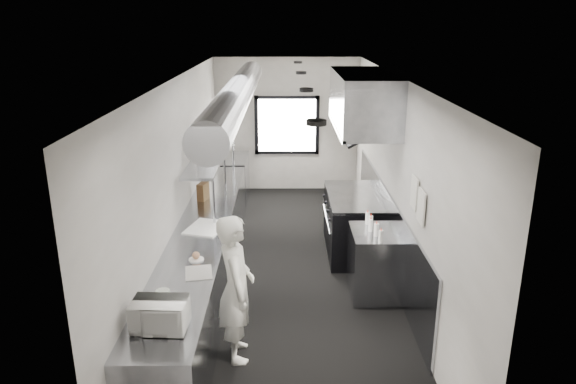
{
  "coord_description": "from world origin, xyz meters",
  "views": [
    {
      "loc": [
        -0.05,
        -7.13,
        3.55
      ],
      "look_at": [
        -0.0,
        -0.2,
        1.29
      ],
      "focal_mm": 33.32,
      "sensor_mm": 36.0,
      "label": 1
    }
  ],
  "objects_px": {
    "microwave": "(160,315)",
    "plate_stack_a": "(206,153)",
    "prep_counter": "(204,257)",
    "squeeze_bottle_e": "(367,218)",
    "deli_tub_b": "(154,306)",
    "range": "(354,223)",
    "deli_tub_a": "(163,295)",
    "bottle_station": "(375,263)",
    "line_cook": "(236,288)",
    "squeeze_bottle_a": "(381,236)",
    "cutting_board": "(206,227)",
    "squeeze_bottle_d": "(371,222)",
    "pass_shelf": "(212,153)",
    "plate_stack_b": "(209,146)",
    "far_work_table": "(230,179)",
    "small_plate": "(196,259)",
    "squeeze_bottle_c": "(371,225)",
    "plate_stack_c": "(213,139)",
    "knife_block": "(203,191)",
    "plate_stack_d": "(216,132)",
    "exhaust_hood": "(363,101)"
  },
  "relations": [
    {
      "from": "knife_block",
      "to": "squeeze_bottle_a",
      "type": "xyz_separation_m",
      "value": [
        2.43,
        -1.67,
        -0.05
      ]
    },
    {
      "from": "line_cook",
      "to": "plate_stack_d",
      "type": "height_order",
      "value": "plate_stack_d"
    },
    {
      "from": "pass_shelf",
      "to": "small_plate",
      "type": "relative_size",
      "value": 17.18
    },
    {
      "from": "far_work_table",
      "to": "squeeze_bottle_c",
      "type": "distance_m",
      "value": 4.5
    },
    {
      "from": "deli_tub_a",
      "to": "plate_stack_d",
      "type": "distance_m",
      "value": 4.08
    },
    {
      "from": "range",
      "to": "plate_stack_d",
      "type": "xyz_separation_m",
      "value": [
        -2.23,
        0.85,
        1.29
      ]
    },
    {
      "from": "prep_counter",
      "to": "deli_tub_b",
      "type": "distance_m",
      "value": 2.21
    },
    {
      "from": "range",
      "to": "deli_tub_a",
      "type": "relative_size",
      "value": 11.3
    },
    {
      "from": "cutting_board",
      "to": "knife_block",
      "type": "height_order",
      "value": "knife_block"
    },
    {
      "from": "plate_stack_c",
      "to": "squeeze_bottle_d",
      "type": "xyz_separation_m",
      "value": [
        2.27,
        -1.74,
        -0.74
      ]
    },
    {
      "from": "bottle_station",
      "to": "plate_stack_b",
      "type": "height_order",
      "value": "plate_stack_b"
    },
    {
      "from": "squeeze_bottle_a",
      "to": "squeeze_bottle_c",
      "type": "xyz_separation_m",
      "value": [
        -0.07,
        0.37,
        0.0
      ]
    },
    {
      "from": "prep_counter",
      "to": "line_cook",
      "type": "relative_size",
      "value": 3.65
    },
    {
      "from": "range",
      "to": "squeeze_bottle_e",
      "type": "distance_m",
      "value": 1.23
    },
    {
      "from": "deli_tub_a",
      "to": "cutting_board",
      "type": "distance_m",
      "value": 1.9
    },
    {
      "from": "line_cook",
      "to": "deli_tub_b",
      "type": "height_order",
      "value": "line_cook"
    },
    {
      "from": "plate_stack_c",
      "to": "squeeze_bottle_e",
      "type": "distance_m",
      "value": 2.85
    },
    {
      "from": "far_work_table",
      "to": "small_plate",
      "type": "relative_size",
      "value": 6.87
    },
    {
      "from": "deli_tub_b",
      "to": "bottle_station",
      "type": "bearing_deg",
      "value": 38.59
    },
    {
      "from": "bottle_station",
      "to": "microwave",
      "type": "relative_size",
      "value": 1.99
    },
    {
      "from": "bottle_station",
      "to": "plate_stack_c",
      "type": "height_order",
      "value": "plate_stack_c"
    },
    {
      "from": "line_cook",
      "to": "squeeze_bottle_a",
      "type": "relative_size",
      "value": 10.09
    },
    {
      "from": "deli_tub_a",
      "to": "squeeze_bottle_e",
      "type": "bearing_deg",
      "value": 41.19
    },
    {
      "from": "bottle_station",
      "to": "squeeze_bottle_d",
      "type": "bearing_deg",
      "value": 116.24
    },
    {
      "from": "deli_tub_b",
      "to": "plate_stack_b",
      "type": "distance_m",
      "value": 3.42
    },
    {
      "from": "bottle_station",
      "to": "squeeze_bottle_d",
      "type": "relative_size",
      "value": 5.25
    },
    {
      "from": "microwave",
      "to": "plate_stack_a",
      "type": "relative_size",
      "value": 1.48
    },
    {
      "from": "line_cook",
      "to": "microwave",
      "type": "bearing_deg",
      "value": 136.7
    },
    {
      "from": "cutting_board",
      "to": "plate_stack_a",
      "type": "bearing_deg",
      "value": 95.63
    },
    {
      "from": "prep_counter",
      "to": "squeeze_bottle_e",
      "type": "bearing_deg",
      "value": 2.07
    },
    {
      "from": "deli_tub_b",
      "to": "line_cook",
      "type": "bearing_deg",
      "value": 38.92
    },
    {
      "from": "deli_tub_a",
      "to": "knife_block",
      "type": "xyz_separation_m",
      "value": [
        -0.04,
        3.07,
        0.08
      ]
    },
    {
      "from": "squeeze_bottle_c",
      "to": "line_cook",
      "type": "bearing_deg",
      "value": -139.68
    },
    {
      "from": "prep_counter",
      "to": "squeeze_bottle_c",
      "type": "relative_size",
      "value": 35.13
    },
    {
      "from": "cutting_board",
      "to": "squeeze_bottle_d",
      "type": "relative_size",
      "value": 3.4
    },
    {
      "from": "deli_tub_a",
      "to": "plate_stack_a",
      "type": "relative_size",
      "value": 0.46
    },
    {
      "from": "exhaust_hood",
      "to": "plate_stack_b",
      "type": "relative_size",
      "value": 7.18
    },
    {
      "from": "exhaust_hood",
      "to": "line_cook",
      "type": "bearing_deg",
      "value": -121.06
    },
    {
      "from": "exhaust_hood",
      "to": "plate_stack_b",
      "type": "height_order",
      "value": "exhaust_hood"
    },
    {
      "from": "range",
      "to": "squeeze_bottle_c",
      "type": "relative_size",
      "value": 9.37
    },
    {
      "from": "small_plate",
      "to": "squeeze_bottle_e",
      "type": "relative_size",
      "value": 1.03
    },
    {
      "from": "far_work_table",
      "to": "deli_tub_a",
      "type": "height_order",
      "value": "deli_tub_a"
    },
    {
      "from": "bottle_station",
      "to": "deli_tub_a",
      "type": "xyz_separation_m",
      "value": [
        -2.4,
        -1.75,
        0.5
      ]
    },
    {
      "from": "far_work_table",
      "to": "microwave",
      "type": "height_order",
      "value": "microwave"
    },
    {
      "from": "prep_counter",
      "to": "squeeze_bottle_d",
      "type": "distance_m",
      "value": 2.3
    },
    {
      "from": "small_plate",
      "to": "squeeze_bottle_c",
      "type": "xyz_separation_m",
      "value": [
        2.14,
        0.86,
        0.08
      ]
    },
    {
      "from": "squeeze_bottle_a",
      "to": "deli_tub_a",
      "type": "bearing_deg",
      "value": -149.63
    },
    {
      "from": "microwave",
      "to": "cutting_board",
      "type": "bearing_deg",
      "value": 91.25
    },
    {
      "from": "range",
      "to": "plate_stack_a",
      "type": "relative_size",
      "value": 5.23
    },
    {
      "from": "pass_shelf",
      "to": "plate_stack_b",
      "type": "height_order",
      "value": "plate_stack_b"
    }
  ]
}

